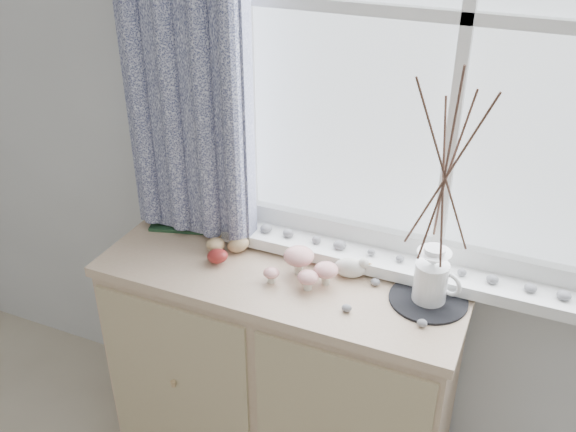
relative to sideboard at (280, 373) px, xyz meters
The scene contains 8 objects.
sideboard is the anchor object (origin of this frame).
botanical_book 0.69m from the sideboard, 165.03° to the left, with size 0.32×0.13×0.22m, color #1F4026, non-canonical shape.
toadstool_cluster 0.48m from the sideboard, ahead, with size 0.22×0.15×0.09m.
wooden_eggs 0.51m from the sideboard, 169.28° to the left, with size 0.17×0.18×0.08m.
songbird_figurine 0.51m from the sideboard, 20.61° to the left, with size 0.14×0.06×0.07m, color silver, non-canonical shape.
crocheted_doily 0.64m from the sideboard, ahead, with size 0.24×0.24×0.01m, color black.
twig_pitcher 0.99m from the sideboard, ahead, with size 0.35×0.35×0.77m.
sideboard_pebbles 0.56m from the sideboard, ahead, with size 0.25×0.19×0.02m.
Camera 1 is at (0.55, 0.21, 2.03)m, focal length 40.00 mm.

